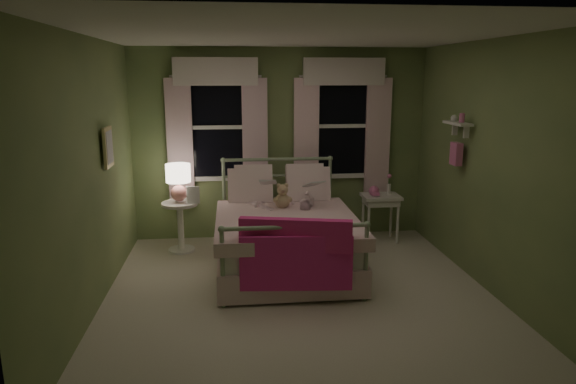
{
  "coord_description": "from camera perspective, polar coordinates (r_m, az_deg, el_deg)",
  "views": [
    {
      "loc": [
        -0.66,
        -4.89,
        2.23
      ],
      "look_at": [
        -0.07,
        0.48,
        1.0
      ],
      "focal_mm": 32.0,
      "sensor_mm": 36.0,
      "label": 1
    }
  ],
  "objects": [
    {
      "name": "teddy_bear",
      "position": [
        6.18,
        -0.62,
        -0.62
      ],
      "size": [
        0.23,
        0.19,
        0.31
      ],
      "color": "tan",
      "rests_on": "bed"
    },
    {
      "name": "book_left",
      "position": [
        6.04,
        -3.19,
        0.68
      ],
      "size": [
        0.21,
        0.14,
        0.26
      ],
      "primitive_type": "imported",
      "rotation": [
        1.22,
        0.0,
        -0.13
      ],
      "color": "beige",
      "rests_on": "child_left"
    },
    {
      "name": "child_right",
      "position": [
        6.34,
        1.75,
        0.78
      ],
      "size": [
        0.36,
        0.3,
        0.67
      ],
      "primitive_type": "imported",
      "rotation": [
        0.0,
        0.0,
        3.01
      ],
      "color": "#F7D1DD",
      "rests_on": "bed"
    },
    {
      "name": "nightstand_right",
      "position": [
        7.07,
        10.27,
        -1.12
      ],
      "size": [
        0.5,
        0.4,
        0.64
      ],
      "color": "white",
      "rests_on": "ground"
    },
    {
      "name": "framed_picture",
      "position": [
        5.69,
        -19.34,
        4.73
      ],
      "size": [
        0.03,
        0.32,
        0.42
      ],
      "color": "beige",
      "rests_on": "room_shell"
    },
    {
      "name": "pink_throw",
      "position": [
        5.0,
        0.86,
        -6.09
      ],
      "size": [
        1.1,
        0.34,
        0.71
      ],
      "color": "#DE2B7F",
      "rests_on": "bed"
    },
    {
      "name": "bud_vase",
      "position": [
        7.1,
        11.16,
        0.88
      ],
      "size": [
        0.06,
        0.06,
        0.28
      ],
      "color": "white",
      "rests_on": "nightstand_right"
    },
    {
      "name": "book_right",
      "position": [
        6.1,
        2.08,
        0.41
      ],
      "size": [
        0.22,
        0.16,
        0.26
      ],
      "primitive_type": "imported",
      "rotation": [
        1.22,
        0.0,
        0.28
      ],
      "color": "beige",
      "rests_on": "child_right"
    },
    {
      "name": "pink_toy",
      "position": [
        7.0,
        9.55,
        0.11
      ],
      "size": [
        0.14,
        0.19,
        0.14
      ],
      "color": "pink",
      "rests_on": "nightstand_right"
    },
    {
      "name": "wall_shelf",
      "position": [
        6.2,
        18.27,
        5.63
      ],
      "size": [
        0.15,
        0.5,
        0.6
      ],
      "color": "white",
      "rests_on": "room_shell"
    },
    {
      "name": "room_shell",
      "position": [
        5.03,
        1.41,
        2.15
      ],
      "size": [
        4.2,
        4.2,
        4.2
      ],
      "color": "silver",
      "rests_on": "ground"
    },
    {
      "name": "nightstand_left",
      "position": [
        6.74,
        -11.87,
        -3.03
      ],
      "size": [
        0.46,
        0.46,
        0.65
      ],
      "color": "white",
      "rests_on": "ground"
    },
    {
      "name": "table_lamp",
      "position": [
        6.62,
        -12.09,
        1.43
      ],
      "size": [
        0.31,
        0.31,
        0.48
      ],
      "color": "#E18985",
      "rests_on": "nightstand_left"
    },
    {
      "name": "window_right",
      "position": [
        7.11,
        6.07,
        7.86
      ],
      "size": [
        1.34,
        0.13,
        1.96
      ],
      "color": "black",
      "rests_on": "room_shell"
    },
    {
      "name": "bed",
      "position": [
        6.04,
        -0.36,
        -4.96
      ],
      "size": [
        1.58,
        2.04,
        1.18
      ],
      "color": "white",
      "rests_on": "ground"
    },
    {
      "name": "book_nightstand",
      "position": [
        6.6,
        -11.17,
        -1.2
      ],
      "size": [
        0.19,
        0.24,
        0.02
      ],
      "primitive_type": "imported",
      "rotation": [
        0.0,
        0.0,
        -0.12
      ],
      "color": "beige",
      "rests_on": "nightstand_left"
    },
    {
      "name": "child_left",
      "position": [
        6.29,
        -3.31,
        0.71
      ],
      "size": [
        0.29,
        0.25,
        0.68
      ],
      "primitive_type": "imported",
      "rotation": [
        0.0,
        0.0,
        3.55
      ],
      "color": "#F7D1DD",
      "rests_on": "bed"
    },
    {
      "name": "window_left",
      "position": [
        6.95,
        -7.87,
        7.7
      ],
      "size": [
        1.34,
        0.13,
        1.96
      ],
      "color": "black",
      "rests_on": "room_shell"
    }
  ]
}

